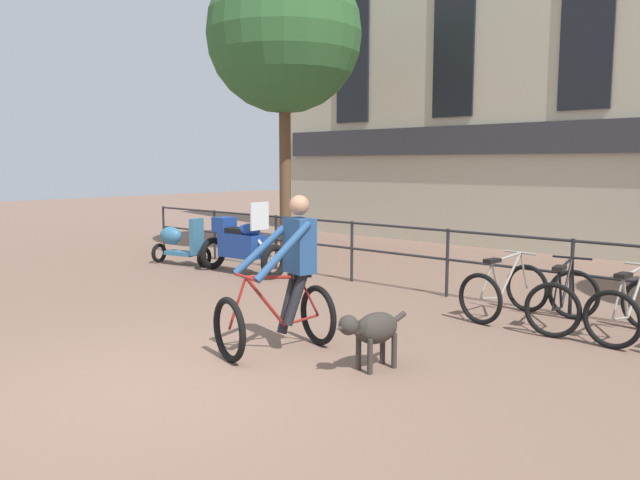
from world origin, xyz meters
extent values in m
plane|color=#7A5B4C|center=(0.00, 0.00, 0.00)|extent=(60.00, 60.00, 0.00)
cylinder|color=#232326|center=(-7.50, 5.20, 0.53)|extent=(0.05, 0.05, 1.05)
cylinder|color=#232326|center=(-5.62, 5.20, 0.53)|extent=(0.05, 0.05, 1.05)
cylinder|color=#232326|center=(-3.75, 5.20, 0.53)|extent=(0.05, 0.05, 1.05)
cylinder|color=#232326|center=(-1.88, 5.20, 0.53)|extent=(0.05, 0.05, 1.05)
cylinder|color=#232326|center=(0.00, 5.20, 0.53)|extent=(0.05, 0.05, 1.05)
cylinder|color=#232326|center=(1.88, 5.20, 0.53)|extent=(0.05, 0.05, 1.05)
cylinder|color=#232326|center=(0.00, 5.20, 1.02)|extent=(15.00, 0.04, 0.04)
cylinder|color=#232326|center=(0.00, 5.20, 0.58)|extent=(15.00, 0.04, 0.04)
cube|color=#333338|center=(0.00, 10.64, 2.60)|extent=(17.10, 0.12, 0.70)
cube|color=black|center=(-6.30, 10.67, 6.45)|extent=(1.10, 0.06, 6.57)
torus|color=black|center=(-0.04, 0.92, 0.34)|extent=(0.68, 0.23, 0.68)
torus|color=black|center=(0.23, 1.98, 0.34)|extent=(0.68, 0.23, 0.68)
cylinder|color=maroon|center=(0.07, 1.33, 0.58)|extent=(0.15, 0.48, 0.60)
cylinder|color=maroon|center=(0.15, 1.65, 0.54)|extent=(0.09, 0.23, 0.52)
cylinder|color=maroon|center=(0.09, 1.43, 0.83)|extent=(0.20, 0.65, 0.10)
cylinder|color=maroon|center=(0.18, 1.77, 0.31)|extent=(0.14, 0.44, 0.08)
cylinder|color=maroon|center=(0.20, 1.87, 0.57)|extent=(0.09, 0.26, 0.47)
cylinder|color=maroon|center=(-0.01, 1.01, 0.60)|extent=(0.08, 0.23, 0.54)
cylinder|color=maroon|center=(0.01, 1.11, 0.87)|extent=(0.47, 0.15, 0.03)
cube|color=black|center=(0.17, 1.75, 0.82)|extent=(0.18, 0.26, 0.05)
cube|color=navy|center=(0.17, 1.75, 1.15)|extent=(0.40, 0.30, 0.60)
sphere|color=#A87A5B|center=(0.17, 1.75, 1.59)|extent=(0.22, 0.22, 0.22)
cylinder|color=navy|center=(-0.11, 1.48, 1.14)|extent=(0.31, 0.70, 0.60)
cylinder|color=navy|center=(0.30, 1.38, 1.14)|extent=(0.19, 0.72, 0.60)
cylinder|color=black|center=(0.08, 1.67, 0.52)|extent=(0.15, 0.32, 0.69)
cylinder|color=black|center=(0.22, 1.64, 0.58)|extent=(0.21, 0.32, 0.58)
ellipsoid|color=#332D28|center=(1.23, 1.75, 0.42)|extent=(0.36, 0.54, 0.31)
cylinder|color=#332D28|center=(1.19, 1.56, 0.44)|extent=(0.20, 0.20, 0.17)
sphere|color=#332D28|center=(1.15, 1.40, 0.50)|extent=(0.20, 0.20, 0.20)
cone|color=#332D28|center=(1.14, 1.31, 0.49)|extent=(0.13, 0.14, 0.11)
cylinder|color=#332D28|center=(1.29, 2.05, 0.48)|extent=(0.09, 0.18, 0.11)
cylinder|color=#332D28|center=(1.11, 1.61, 0.18)|extent=(0.06, 0.06, 0.35)
cylinder|color=#332D28|center=(1.28, 1.58, 0.18)|extent=(0.06, 0.06, 0.35)
cylinder|color=#332D28|center=(1.17, 1.93, 0.18)|extent=(0.06, 0.06, 0.35)
cylinder|color=#332D28|center=(1.34, 1.89, 0.18)|extent=(0.06, 0.06, 0.35)
torus|color=black|center=(-3.05, 4.46, 0.31)|extent=(0.15, 0.62, 0.62)
torus|color=black|center=(-4.67, 4.39, 0.31)|extent=(0.15, 0.62, 0.62)
cube|color=navy|center=(-3.86, 4.42, 0.53)|extent=(0.91, 0.44, 0.44)
ellipsoid|color=navy|center=(-3.66, 4.43, 0.83)|extent=(0.49, 0.34, 0.24)
cube|color=black|center=(-3.97, 4.42, 0.80)|extent=(0.57, 0.32, 0.10)
cylinder|color=#B2B2B7|center=(-3.25, 4.45, 0.49)|extent=(0.45, 0.08, 0.41)
cube|color=silver|center=(-3.39, 4.44, 1.10)|extent=(0.05, 0.44, 0.50)
cube|color=navy|center=(-4.33, 4.40, 0.89)|extent=(0.34, 0.37, 0.28)
torus|color=black|center=(1.33, 5.07, 0.33)|extent=(0.66, 0.16, 0.66)
torus|color=black|center=(1.16, 4.03, 0.33)|extent=(0.66, 0.16, 0.66)
cylinder|color=#9E998E|center=(1.26, 4.66, 0.56)|extent=(0.10, 0.47, 0.58)
cylinder|color=#9E998E|center=(1.22, 4.35, 0.53)|extent=(0.07, 0.22, 0.51)
cylinder|color=#9E998E|center=(1.25, 4.57, 0.81)|extent=(0.13, 0.63, 0.10)
cylinder|color=#9E998E|center=(1.20, 4.24, 0.31)|extent=(0.09, 0.42, 0.07)
cylinder|color=#9E998E|center=(1.18, 4.15, 0.55)|extent=(0.06, 0.25, 0.46)
cylinder|color=#9E998E|center=(1.31, 4.98, 0.59)|extent=(0.06, 0.21, 0.52)
cylinder|color=#9E998E|center=(1.30, 4.88, 0.84)|extent=(0.48, 0.10, 0.03)
cube|color=black|center=(1.20, 4.26, 0.80)|extent=(0.16, 0.26, 0.05)
torus|color=black|center=(1.96, 5.07, 0.33)|extent=(0.66, 0.14, 0.66)
torus|color=black|center=(2.09, 4.03, 0.33)|extent=(0.66, 0.14, 0.66)
cylinder|color=black|center=(2.01, 4.66, 0.56)|extent=(0.09, 0.47, 0.58)
cylinder|color=black|center=(2.05, 4.35, 0.53)|extent=(0.06, 0.22, 0.51)
cylinder|color=black|center=(2.02, 4.57, 0.81)|extent=(0.11, 0.63, 0.10)
cylinder|color=black|center=(2.07, 4.24, 0.31)|extent=(0.08, 0.42, 0.07)
cylinder|color=black|center=(2.08, 4.14, 0.55)|extent=(0.05, 0.25, 0.46)
cylinder|color=black|center=(1.97, 4.98, 0.59)|extent=(0.05, 0.21, 0.52)
cylinder|color=black|center=(1.98, 4.88, 0.84)|extent=(0.48, 0.09, 0.03)
cube|color=black|center=(2.06, 4.26, 0.80)|extent=(0.15, 0.25, 0.05)
torus|color=black|center=(2.76, 4.03, 0.33)|extent=(0.66, 0.13, 0.66)
cylinder|color=#9E998E|center=(2.82, 4.66, 0.56)|extent=(0.08, 0.47, 0.58)
cylinder|color=#9E998E|center=(2.79, 4.35, 0.53)|extent=(0.05, 0.22, 0.51)
cylinder|color=#9E998E|center=(2.81, 4.57, 0.81)|extent=(0.09, 0.63, 0.10)
cylinder|color=#9E998E|center=(2.78, 4.24, 0.31)|extent=(0.07, 0.42, 0.07)
cylinder|color=#9E998E|center=(2.77, 4.14, 0.55)|extent=(0.05, 0.25, 0.46)
cube|color=black|center=(2.78, 4.26, 0.80)|extent=(0.14, 0.25, 0.05)
torus|color=black|center=(-4.95, 4.39, 0.20)|extent=(0.16, 0.41, 0.40)
torus|color=black|center=(-6.12, 4.14, 0.20)|extent=(0.16, 0.41, 0.40)
cube|color=teal|center=(-5.54, 4.27, 0.24)|extent=(0.72, 0.41, 0.08)
cube|color=teal|center=(-5.13, 4.36, 0.60)|extent=(0.16, 0.33, 0.72)
ellipsoid|color=teal|center=(-5.79, 4.21, 0.58)|extent=(0.57, 0.40, 0.36)
cylinder|color=brown|center=(-5.20, 6.91, 1.96)|extent=(0.26, 0.26, 3.91)
sphere|color=#2D5B2D|center=(-5.20, 6.91, 4.85)|extent=(3.43, 3.43, 3.43)
camera|label=1|loc=(4.82, -3.11, 2.04)|focal=35.00mm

